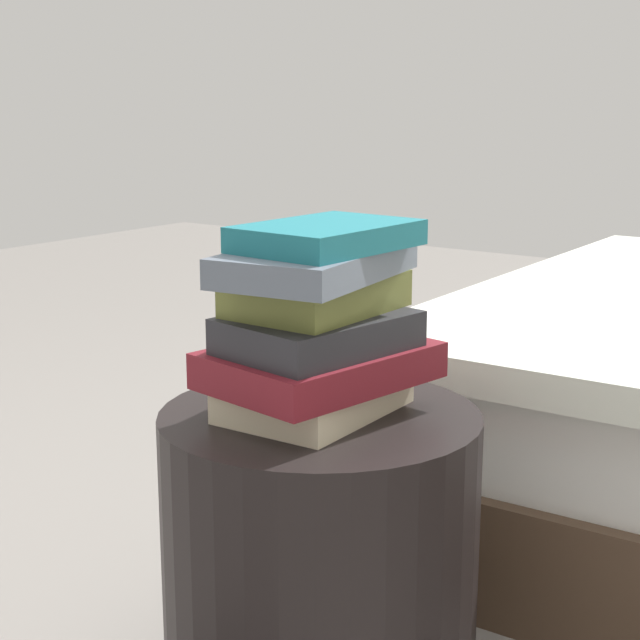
{
  "coord_description": "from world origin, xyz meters",
  "views": [
    {
      "loc": [
        1.05,
        0.75,
        0.87
      ],
      "look_at": [
        0.0,
        0.0,
        0.57
      ],
      "focal_mm": 55.83,
      "sensor_mm": 36.0,
      "label": 1
    }
  ],
  "objects_px": {
    "book_maroon": "(319,364)",
    "book_teal": "(326,236)",
    "book_cream": "(316,396)",
    "book_olive": "(317,293)",
    "side_table": "(320,563)",
    "book_slate": "(315,263)",
    "book_charcoal": "(318,333)"
  },
  "relations": [
    {
      "from": "book_charcoal",
      "to": "book_teal",
      "type": "xyz_separation_m",
      "value": [
        -0.01,
        0.01,
        0.13
      ]
    },
    {
      "from": "book_maroon",
      "to": "book_charcoal",
      "type": "bearing_deg",
      "value": 40.73
    },
    {
      "from": "book_cream",
      "to": "book_charcoal",
      "type": "xyz_separation_m",
      "value": [
        0.01,
        0.01,
        0.09
      ]
    },
    {
      "from": "book_olive",
      "to": "book_slate",
      "type": "height_order",
      "value": "book_slate"
    },
    {
      "from": "book_charcoal",
      "to": "book_maroon",
      "type": "bearing_deg",
      "value": -139.43
    },
    {
      "from": "book_cream",
      "to": "book_maroon",
      "type": "relative_size",
      "value": 0.82
    },
    {
      "from": "book_maroon",
      "to": "book_teal",
      "type": "xyz_separation_m",
      "value": [
        0.01,
        0.02,
        0.18
      ]
    },
    {
      "from": "book_cream",
      "to": "book_olive",
      "type": "xyz_separation_m",
      "value": [
        -0.0,
        -0.0,
        0.14
      ]
    },
    {
      "from": "book_cream",
      "to": "book_slate",
      "type": "relative_size",
      "value": 0.85
    },
    {
      "from": "book_olive",
      "to": "book_teal",
      "type": "distance_m",
      "value": 0.08
    },
    {
      "from": "side_table",
      "to": "book_charcoal",
      "type": "distance_m",
      "value": 0.34
    },
    {
      "from": "book_cream",
      "to": "book_olive",
      "type": "height_order",
      "value": "book_olive"
    },
    {
      "from": "book_maroon",
      "to": "book_slate",
      "type": "height_order",
      "value": "book_slate"
    },
    {
      "from": "book_maroon",
      "to": "book_teal",
      "type": "bearing_deg",
      "value": 75.98
    },
    {
      "from": "book_charcoal",
      "to": "book_slate",
      "type": "relative_size",
      "value": 0.86
    },
    {
      "from": "book_cream",
      "to": "book_maroon",
      "type": "xyz_separation_m",
      "value": [
        -0.0,
        0.01,
        0.05
      ]
    },
    {
      "from": "side_table",
      "to": "book_olive",
      "type": "distance_m",
      "value": 0.39
    },
    {
      "from": "book_maroon",
      "to": "book_teal",
      "type": "distance_m",
      "value": 0.18
    },
    {
      "from": "book_maroon",
      "to": "book_olive",
      "type": "relative_size",
      "value": 1.3
    },
    {
      "from": "book_slate",
      "to": "book_teal",
      "type": "relative_size",
      "value": 1.22
    },
    {
      "from": "book_maroon",
      "to": "book_olive",
      "type": "bearing_deg",
      "value": -100.86
    },
    {
      "from": "book_charcoal",
      "to": "book_cream",
      "type": "bearing_deg",
      "value": -125.79
    },
    {
      "from": "side_table",
      "to": "book_cream",
      "type": "bearing_deg",
      "value": -109.84
    },
    {
      "from": "book_cream",
      "to": "book_teal",
      "type": "distance_m",
      "value": 0.22
    },
    {
      "from": "book_cream",
      "to": "book_charcoal",
      "type": "distance_m",
      "value": 0.1
    },
    {
      "from": "book_cream",
      "to": "book_teal",
      "type": "bearing_deg",
      "value": 71.04
    },
    {
      "from": "side_table",
      "to": "book_olive",
      "type": "xyz_separation_m",
      "value": [
        -0.01,
        -0.01,
        0.39
      ]
    },
    {
      "from": "book_olive",
      "to": "book_teal",
      "type": "xyz_separation_m",
      "value": [
        0.01,
        0.02,
        0.08
      ]
    },
    {
      "from": "book_olive",
      "to": "book_slate",
      "type": "distance_m",
      "value": 0.05
    },
    {
      "from": "side_table",
      "to": "book_maroon",
      "type": "height_order",
      "value": "book_maroon"
    },
    {
      "from": "book_olive",
      "to": "book_slate",
      "type": "relative_size",
      "value": 0.8
    },
    {
      "from": "book_maroon",
      "to": "book_slate",
      "type": "bearing_deg",
      "value": 23.21
    }
  ]
}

